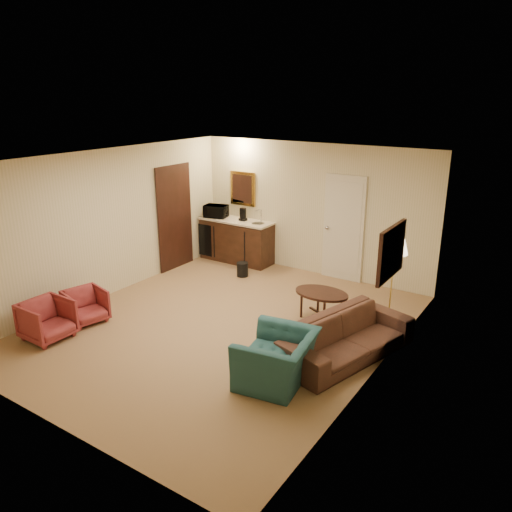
% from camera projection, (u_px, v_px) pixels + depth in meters
% --- Properties ---
extents(ground, '(6.00, 6.00, 0.00)m').
position_uv_depth(ground, '(222.00, 325.00, 7.88)').
color(ground, '#896545').
rests_on(ground, ground).
extents(room_walls, '(5.02, 6.01, 2.61)m').
position_uv_depth(room_walls, '(244.00, 209.00, 8.00)').
color(room_walls, beige).
rests_on(room_walls, ground).
extents(wetbar_cabinet, '(1.64, 0.58, 0.92)m').
position_uv_depth(wetbar_cabinet, '(237.00, 240.00, 10.75)').
color(wetbar_cabinet, '#3E2013').
rests_on(wetbar_cabinet, ground).
extents(sofa, '(1.14, 2.15, 0.81)m').
position_uv_depth(sofa, '(348.00, 330.00, 6.84)').
color(sofa, black).
rests_on(sofa, ground).
extents(teal_armchair, '(0.79, 1.08, 0.87)m').
position_uv_depth(teal_armchair, '(277.00, 351.00, 6.22)').
color(teal_armchair, '#1E4B48').
rests_on(teal_armchair, ground).
extents(rose_chair_near, '(0.66, 0.69, 0.60)m').
position_uv_depth(rose_chair_near, '(86.00, 304.00, 7.92)').
color(rose_chair_near, maroon).
rests_on(rose_chair_near, ground).
extents(rose_chair_far, '(0.61, 0.65, 0.66)m').
position_uv_depth(rose_chair_far, '(47.00, 318.00, 7.36)').
color(rose_chair_far, maroon).
rests_on(rose_chair_far, ground).
extents(coffee_table, '(1.04, 0.90, 0.50)m').
position_uv_depth(coffee_table, '(321.00, 307.00, 7.95)').
color(coffee_table, black).
rests_on(coffee_table, ground).
extents(floor_lamp, '(0.51, 0.51, 1.49)m').
position_uv_depth(floor_lamp, '(392.00, 282.00, 7.61)').
color(floor_lamp, gold).
rests_on(floor_lamp, ground).
extents(waste_bin, '(0.27, 0.27, 0.28)m').
position_uv_depth(waste_bin, '(242.00, 269.00, 9.94)').
color(waste_bin, black).
rests_on(waste_bin, ground).
extents(microwave, '(0.53, 0.38, 0.33)m').
position_uv_depth(microwave, '(216.00, 210.00, 10.77)').
color(microwave, black).
rests_on(microwave, wetbar_cabinet).
extents(coffee_maker, '(0.18, 0.18, 0.26)m').
position_uv_depth(coffee_maker, '(243.00, 214.00, 10.51)').
color(coffee_maker, black).
rests_on(coffee_maker, wetbar_cabinet).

